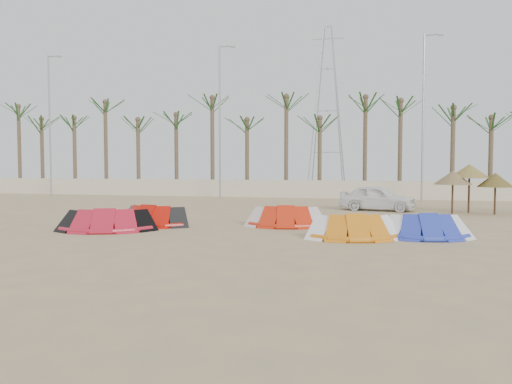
% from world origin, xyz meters
% --- Properties ---
extents(ground, '(120.00, 120.00, 0.00)m').
position_xyz_m(ground, '(0.00, 0.00, 0.00)').
color(ground, tan).
rests_on(ground, ground).
extents(boundary_wall, '(60.00, 0.30, 1.30)m').
position_xyz_m(boundary_wall, '(0.00, 22.00, 0.65)').
color(boundary_wall, beige).
rests_on(boundary_wall, ground).
extents(palm_line, '(52.00, 4.00, 7.70)m').
position_xyz_m(palm_line, '(0.67, 23.50, 6.44)').
color(palm_line, brown).
rests_on(palm_line, ground).
extents(lamp_a, '(1.25, 0.14, 11.00)m').
position_xyz_m(lamp_a, '(-19.96, 20.00, 5.77)').
color(lamp_a, '#A5A8AD').
rests_on(lamp_a, ground).
extents(lamp_b, '(1.25, 0.14, 11.00)m').
position_xyz_m(lamp_b, '(-5.96, 20.00, 5.77)').
color(lamp_b, '#A5A8AD').
rests_on(lamp_b, ground).
extents(lamp_c, '(1.25, 0.14, 11.00)m').
position_xyz_m(lamp_c, '(8.04, 20.00, 5.77)').
color(lamp_c, '#A5A8AD').
rests_on(lamp_c, ground).
extents(pylon, '(3.00, 3.00, 14.00)m').
position_xyz_m(pylon, '(1.00, 28.00, 0.00)').
color(pylon, '#A5A8AD').
rests_on(pylon, ground).
extents(kite_red_left, '(3.83, 2.45, 0.90)m').
position_xyz_m(kite_red_left, '(-4.75, 2.26, 0.42)').
color(kite_red_left, '#B5182C').
rests_on(kite_red_left, ground).
extents(kite_red_mid, '(3.35, 1.90, 0.90)m').
position_xyz_m(kite_red_mid, '(-3.83, 4.10, 0.42)').
color(kite_red_mid, '#BC1006').
rests_on(kite_red_mid, ground).
extents(kite_red_right, '(3.28, 1.89, 0.90)m').
position_xyz_m(kite_red_right, '(1.52, 5.06, 0.42)').
color(kite_red_right, red).
rests_on(kite_red_right, ground).
extents(kite_orange, '(3.35, 2.13, 0.90)m').
position_xyz_m(kite_orange, '(4.30, 2.30, 0.42)').
color(kite_orange, orange).
rests_on(kite_orange, ground).
extents(kite_blue, '(3.11, 1.92, 0.90)m').
position_xyz_m(kite_blue, '(6.65, 2.97, 0.42)').
color(kite_blue, '#2739B4').
rests_on(kite_blue, ground).
extents(parasol_left, '(1.87, 1.87, 2.17)m').
position_xyz_m(parasol_left, '(8.76, 12.00, 1.81)').
color(parasol_left, '#4C331E').
rests_on(parasol_left, ground).
extents(parasol_mid, '(2.02, 2.02, 2.49)m').
position_xyz_m(parasol_mid, '(9.62, 12.51, 2.13)').
color(parasol_mid, '#4C331E').
rests_on(parasol_mid, ground).
extents(parasol_right, '(1.72, 1.72, 2.07)m').
position_xyz_m(parasol_right, '(10.73, 11.91, 1.71)').
color(parasol_right, '#4C331E').
rests_on(parasol_right, ground).
extents(car, '(4.22, 2.35, 1.36)m').
position_xyz_m(car, '(5.09, 12.81, 0.68)').
color(car, white).
rests_on(car, ground).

